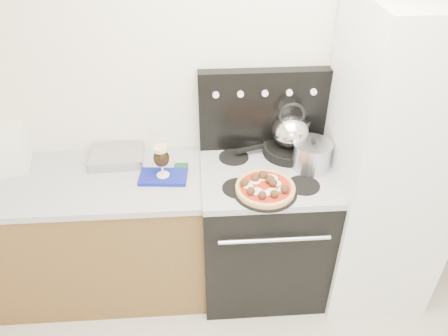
{
  "coord_description": "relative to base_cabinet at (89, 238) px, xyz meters",
  "views": [
    {
      "loc": [
        -0.31,
        -0.83,
        2.4
      ],
      "look_at": [
        -0.18,
        1.05,
        1.04
      ],
      "focal_mm": 35.0,
      "sensor_mm": 36.0,
      "label": 1
    }
  ],
  "objects": [
    {
      "name": "oven_mitt",
      "position": [
        0.51,
        -0.03,
        0.48
      ],
      "size": [
        0.28,
        0.18,
        0.02
      ],
      "primitive_type": "cube",
      "rotation": [
        0.0,
        0.0,
        -0.09
      ],
      "color": "navy",
      "rests_on": "countertop"
    },
    {
      "name": "cooktop",
      "position": [
        1.1,
        -0.02,
        0.47
      ],
      "size": [
        0.76,
        0.65,
        0.04
      ],
      "primitive_type": "cube",
      "color": "#ADADB2",
      "rests_on": "stove_body"
    },
    {
      "name": "tea_kettle",
      "position": [
        1.26,
        0.15,
        0.67
      ],
      "size": [
        0.23,
        0.23,
        0.24
      ],
      "primitive_type": null,
      "rotation": [
        0.0,
        0.0,
        -0.04
      ],
      "color": "#B7B9C7",
      "rests_on": "skillet"
    },
    {
      "name": "pizza",
      "position": [
        1.07,
        -0.21,
        0.52
      ],
      "size": [
        0.4,
        0.4,
        0.05
      ],
      "primitive_type": null,
      "rotation": [
        0.0,
        0.0,
        -0.28
      ],
      "color": "#E29D5D",
      "rests_on": "pizza_pan"
    },
    {
      "name": "foil_sheet",
      "position": [
        0.23,
        0.16,
        0.5
      ],
      "size": [
        0.32,
        0.24,
        0.06
      ],
      "primitive_type": "cube",
      "rotation": [
        0.0,
        0.0,
        0.04
      ],
      "color": "silver",
      "rests_on": "countertop"
    },
    {
      "name": "stock_pot",
      "position": [
        1.36,
        -0.0,
        0.57
      ],
      "size": [
        0.23,
        0.23,
        0.15
      ],
      "primitive_type": "cylinder",
      "rotation": [
        0.0,
        0.0,
        0.08
      ],
      "color": "silver",
      "rests_on": "cooktop"
    },
    {
      "name": "countertop",
      "position": [
        0.0,
        0.0,
        0.45
      ],
      "size": [
        1.48,
        0.63,
        0.04
      ],
      "primitive_type": "cube",
      "color": "#AFAFB4",
      "rests_on": "base_cabinet"
    },
    {
      "name": "backguard",
      "position": [
        1.1,
        0.25,
        0.74
      ],
      "size": [
        0.76,
        0.08,
        0.5
      ],
      "primitive_type": "cube",
      "color": "black",
      "rests_on": "cooktop"
    },
    {
      "name": "room_shell",
      "position": [
        1.02,
        -0.91,
        0.82
      ],
      "size": [
        3.52,
        3.01,
        2.52
      ],
      "color": "beige",
      "rests_on": "ground"
    },
    {
      "name": "skillet",
      "position": [
        1.26,
        0.15,
        0.52
      ],
      "size": [
        0.39,
        0.39,
        0.06
      ],
      "primitive_type": "cylinder",
      "rotation": [
        0.0,
        0.0,
        0.28
      ],
      "color": "black",
      "rests_on": "cooktop"
    },
    {
      "name": "pizza_pan",
      "position": [
        1.07,
        -0.21,
        0.5
      ],
      "size": [
        0.43,
        0.43,
        0.01
      ],
      "primitive_type": "cylinder",
      "rotation": [
        0.0,
        0.0,
        0.27
      ],
      "color": "black",
      "rests_on": "cooktop"
    },
    {
      "name": "beer_glass",
      "position": [
        0.51,
        -0.03,
        0.59
      ],
      "size": [
        0.1,
        0.1,
        0.2
      ],
      "primitive_type": null,
      "rotation": [
        0.0,
        0.0,
        -0.05
      ],
      "color": "black",
      "rests_on": "oven_mitt"
    },
    {
      "name": "stove_body",
      "position": [
        1.1,
        -0.02,
        0.01
      ],
      "size": [
        0.76,
        0.65,
        0.88
      ],
      "primitive_type": "cube",
      "color": "black",
      "rests_on": "ground"
    },
    {
      "name": "fridge",
      "position": [
        1.8,
        -0.05,
        0.52
      ],
      "size": [
        0.64,
        0.68,
        1.9
      ],
      "primitive_type": "cube",
      "color": "silver",
      "rests_on": "ground"
    },
    {
      "name": "base_cabinet",
      "position": [
        0.0,
        0.0,
        0.0
      ],
      "size": [
        1.45,
        0.6,
        0.86
      ],
      "primitive_type": "cube",
      "color": "brown",
      "rests_on": "ground"
    }
  ]
}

